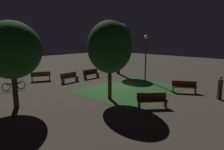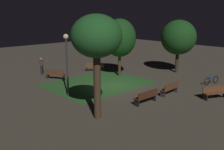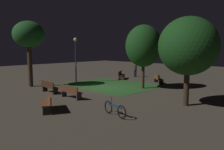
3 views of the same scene
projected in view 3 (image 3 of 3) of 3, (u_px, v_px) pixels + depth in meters
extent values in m
plane|color=#4C4438|center=(103.00, 88.00, 18.74)|extent=(60.00, 60.00, 0.00)
cube|color=#2D6028|center=(111.00, 85.00, 20.15)|extent=(8.11, 6.29, 0.01)
cube|color=#422314|center=(50.00, 87.00, 16.55)|extent=(1.82, 0.57, 0.06)
cube|color=#422314|center=(47.00, 84.00, 16.38)|extent=(1.80, 0.15, 0.40)
cube|color=black|center=(45.00, 89.00, 17.15)|extent=(0.10, 0.39, 0.42)
cube|color=black|center=(55.00, 92.00, 16.01)|extent=(0.10, 0.39, 0.42)
cube|color=brown|center=(71.00, 92.00, 14.73)|extent=(1.81, 0.53, 0.06)
cube|color=brown|center=(69.00, 89.00, 14.55)|extent=(1.80, 0.11, 0.40)
cube|color=#2D2D33|center=(64.00, 94.00, 15.29)|extent=(0.09, 0.39, 0.42)
cube|color=#2D2D33|center=(79.00, 97.00, 14.23)|extent=(0.09, 0.39, 0.42)
cube|color=brown|center=(45.00, 103.00, 11.77)|extent=(1.83, 1.23, 0.06)
cube|color=brown|center=(49.00, 98.00, 11.81)|extent=(1.64, 0.85, 0.40)
cube|color=black|center=(47.00, 111.00, 11.05)|extent=(0.24, 0.38, 0.42)
cube|color=black|center=(45.00, 103.00, 12.54)|extent=(0.24, 0.38, 0.42)
cube|color=brown|center=(122.00, 75.00, 24.00)|extent=(1.34, 1.79, 0.06)
cube|color=brown|center=(120.00, 73.00, 24.02)|extent=(0.97, 1.58, 0.40)
cube|color=#2D2D33|center=(123.00, 76.00, 24.80)|extent=(0.37, 0.27, 0.42)
cube|color=#2D2D33|center=(120.00, 78.00, 23.25)|extent=(0.37, 0.27, 0.42)
cube|color=brown|center=(159.00, 79.00, 20.95)|extent=(1.66, 1.56, 0.06)
cube|color=brown|center=(157.00, 76.00, 20.90)|extent=(1.38, 1.24, 0.40)
cube|color=black|center=(156.00, 80.00, 21.77)|extent=(0.32, 0.34, 0.42)
cube|color=black|center=(161.00, 83.00, 20.19)|extent=(0.32, 0.34, 0.42)
cylinder|color=#423021|center=(30.00, 65.00, 19.18)|extent=(0.39, 0.39, 3.79)
ellipsoid|color=#1E5623|center=(29.00, 34.00, 18.86)|extent=(2.67, 2.67, 2.26)
cylinder|color=#423021|center=(143.00, 72.00, 18.32)|extent=(0.26, 0.26, 2.72)
ellipsoid|color=#194719|center=(143.00, 46.00, 18.06)|extent=(2.95, 2.95, 3.43)
cylinder|color=#38281C|center=(187.00, 84.00, 12.78)|extent=(0.31, 0.31, 2.53)
ellipsoid|color=#194719|center=(188.00, 46.00, 12.51)|extent=(3.36, 3.36, 3.33)
cylinder|color=#333338|center=(76.00, 62.00, 21.63)|extent=(0.12, 0.12, 4.02)
sphere|color=#F4E5B2|center=(75.00, 40.00, 21.37)|extent=(0.36, 0.36, 0.36)
torus|color=black|center=(122.00, 112.00, 10.42)|extent=(0.66, 0.18, 0.66)
torus|color=black|center=(108.00, 107.00, 11.31)|extent=(0.66, 0.18, 0.66)
cube|color=navy|center=(115.00, 106.00, 10.84)|extent=(1.09, 0.24, 0.08)
cylinder|color=navy|center=(112.00, 100.00, 11.04)|extent=(0.03, 0.03, 0.40)
cube|color=black|center=(135.00, 73.00, 25.80)|extent=(0.34, 0.34, 0.84)
cylinder|color=#4C2D2D|center=(135.00, 68.00, 25.72)|extent=(0.32, 0.32, 0.52)
sphere|color=tan|center=(135.00, 64.00, 25.67)|extent=(0.22, 0.22, 0.22)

